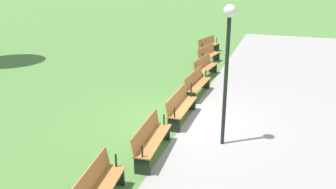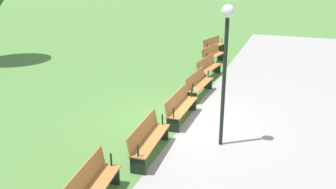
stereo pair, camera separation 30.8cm
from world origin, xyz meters
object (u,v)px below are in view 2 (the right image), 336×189
Objects in this scene: bench_4 at (180,106)px; bench_5 at (148,138)px; bench_2 at (208,67)px; bench_0 at (213,45)px; lamp_post at (226,50)px; bench_6 at (89,189)px; bench_3 at (199,83)px; bench_1 at (213,55)px.

bench_4 and bench_5 have the same top height.
bench_5 is at bearing 8.71° from bench_2.
bench_0 and bench_4 have the same top height.
bench_0 and bench_2 have the same top height.
bench_5 is 0.53× the size of lamp_post.
lamp_post is (10.73, 2.71, 2.14)m from bench_0.
bench_4 and bench_6 have the same top height.
bench_0 is 1.02× the size of bench_3.
bench_6 is at bearing -27.10° from lamp_post.
bench_3 is 2.41m from bench_4.
bench_4 is at bearing 169.55° from bench_6.
bench_5 is at bearing 19.16° from bench_0.
lamp_post reaches higher than bench_3.
bench_2 is 1.00× the size of bench_6.
bench_6 is at bearing 12.20° from bench_1.
bench_5 is at bearing 3.49° from bench_3.
bench_6 is (2.40, -0.22, 0.00)m from bench_5.
bench_3 is at bearing -178.26° from bench_4.
bench_2 is (4.73, 0.87, 0.00)m from bench_0.
bench_3 is at bearing 176.51° from bench_5.
bench_6 is (11.98, 0.36, 0.00)m from bench_1.
lamp_post is at bearing 25.21° from bench_1.
bench_0 is 0.54× the size of lamp_post.
bench_4 is at bearing -127.74° from lamp_post.
bench_0 and bench_3 have the same top height.
bench_0 is 9.60m from bench_4.
bench_0 is at bearing -162.60° from bench_2.
bench_3 is 0.53× the size of lamp_post.
bench_4 is (9.53, 1.16, 0.00)m from bench_0.
bench_5 is (9.59, 0.58, 0.00)m from bench_1.
bench_0 is 2.41m from bench_1.
lamp_post reaches higher than bench_2.
bench_6 is at bearing 17.42° from bench_0.
bench_1 is 11.99m from bench_6.
bench_0 is at bearing -157.37° from bench_1.
lamp_post reaches higher than bench_1.
bench_0 is 11.99m from bench_5.
bench_6 is (7.21, -0.22, 0.00)m from bench_3.
bench_2 is at bearing 24.38° from bench_0.
bench_4 is 2.90m from lamp_post.
bench_4 is at bearing 174.78° from bench_5.
lamp_post reaches higher than bench_0.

